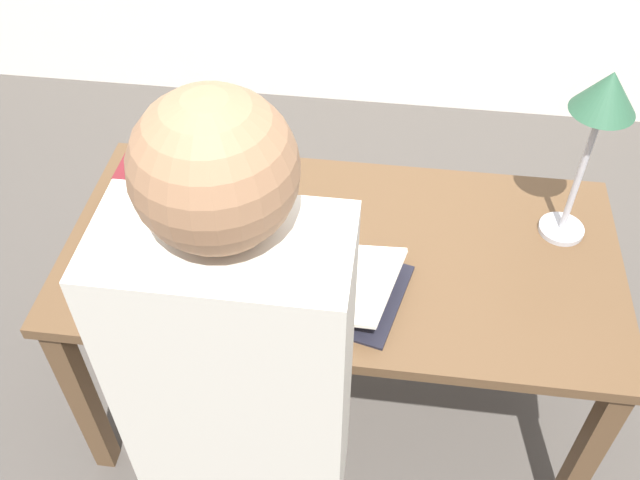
{
  "coord_description": "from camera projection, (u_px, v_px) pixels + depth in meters",
  "views": [
    {
      "loc": [
        0.12,
        -1.36,
        2.18
      ],
      "look_at": [
        -0.05,
        -0.05,
        0.83
      ],
      "focal_mm": 40.0,
      "sensor_mm": 36.0,
      "label": 1
    }
  ],
  "objects": [
    {
      "name": "open_book",
      "position": [
        303.0,
        274.0,
        1.88
      ],
      "size": [
        0.59,
        0.41,
        0.08
      ],
      "rotation": [
        0.0,
        0.0,
        -0.24
      ],
      "color": "black",
      "rests_on": "reading_desk"
    },
    {
      "name": "coffee_mug",
      "position": [
        204.0,
        253.0,
        1.91
      ],
      "size": [
        0.09,
        0.11,
        0.08
      ],
      "rotation": [
        0.0,
        0.0,
        1.33
      ],
      "color": "#335184",
      "rests_on": "reading_desk"
    },
    {
      "name": "book_stack_tall",
      "position": [
        166.0,
        188.0,
        2.0
      ],
      "size": [
        0.26,
        0.31,
        0.21
      ],
      "color": "slate",
      "rests_on": "reading_desk"
    },
    {
      "name": "pencil",
      "position": [
        316.0,
        342.0,
        1.75
      ],
      "size": [
        0.1,
        0.15,
        0.01
      ],
      "rotation": [
        0.0,
        0.0,
        0.57
      ],
      "color": "gold",
      "rests_on": "reading_desk"
    },
    {
      "name": "reading_lamp",
      "position": [
        602.0,
        108.0,
        1.72
      ],
      "size": [
        0.16,
        0.16,
        0.52
      ],
      "color": "#ADADB2",
      "rests_on": "reading_desk"
    },
    {
      "name": "book_standing_upright",
      "position": [
        220.0,
        185.0,
        2.0
      ],
      "size": [
        0.06,
        0.18,
        0.21
      ],
      "rotation": [
        0.0,
        0.0,
        0.18
      ],
      "color": "#1E284C",
      "rests_on": "reading_desk"
    },
    {
      "name": "reading_desk",
      "position": [
        341.0,
        271.0,
        2.04
      ],
      "size": [
        1.54,
        0.76,
        0.75
      ],
      "color": "brown",
      "rests_on": "ground_plane"
    },
    {
      "name": "ground_plane",
      "position": [
        337.0,
        395.0,
        2.51
      ],
      "size": [
        12.0,
        12.0,
        0.0
      ],
      "primitive_type": "plane",
      "color": "#47423D"
    },
    {
      "name": "person_reader",
      "position": [
        252.0,
        468.0,
        1.4
      ],
      "size": [
        0.36,
        0.23,
        1.72
      ],
      "rotation": [
        0.0,
        0.0,
        3.14
      ],
      "color": "#2D3342",
      "rests_on": "ground_plane"
    }
  ]
}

